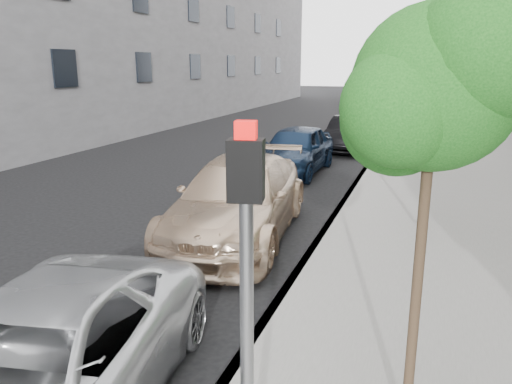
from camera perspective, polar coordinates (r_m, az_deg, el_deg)
The scene contains 11 objects.
sidewalk at distance 27.35m, azimuth 21.47°, elevation 5.88°, with size 6.40×72.00×0.14m, color gray.
curb at distance 27.40m, azimuth 14.91°, elevation 6.41°, with size 0.15×72.00×0.14m, color #9E9B93.
tree_near at distance 4.59m, azimuth 20.08°, elevation 11.17°, with size 1.76×1.56×4.25m.
tree_mid at distance 11.09m, azimuth 20.07°, elevation 14.42°, with size 1.82×1.62×4.62m.
tree_far at distance 17.59m, azimuth 20.02°, elevation 14.83°, with size 1.71×1.51×4.77m.
signal_pole at distance 3.61m, azimuth -1.08°, elevation -11.26°, with size 0.27×0.22×3.21m.
minivan at distance 5.77m, azimuth -24.01°, elevation -18.20°, with size 2.38×5.16×1.43m, color silver.
suv at distance 10.87m, azimuth -2.06°, elevation -0.83°, with size 2.35×5.78×1.68m, color beige.
sedan_blue at distance 17.36m, azimuth 4.56°, elevation 4.88°, with size 1.93×4.80×1.63m, color #112139.
sedan_black at distance 22.20m, azimuth 10.58°, elevation 6.55°, with size 1.53×4.39×1.45m, color black.
sedan_rear at distance 27.86m, azimuth 11.28°, elevation 7.88°, with size 1.72×4.23×1.23m, color #999BA1.
Camera 1 is at (3.19, -3.09, 3.72)m, focal length 35.00 mm.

